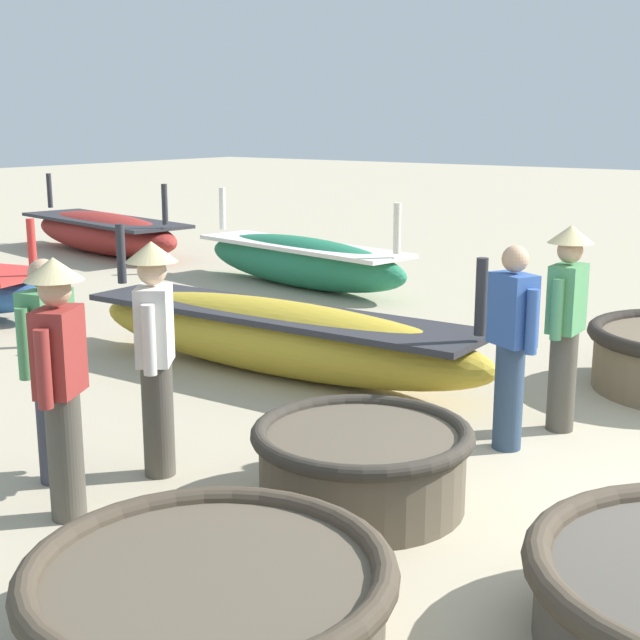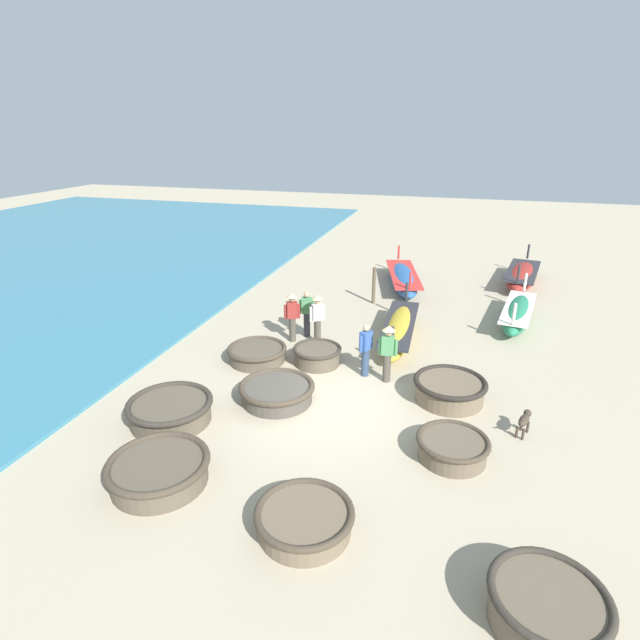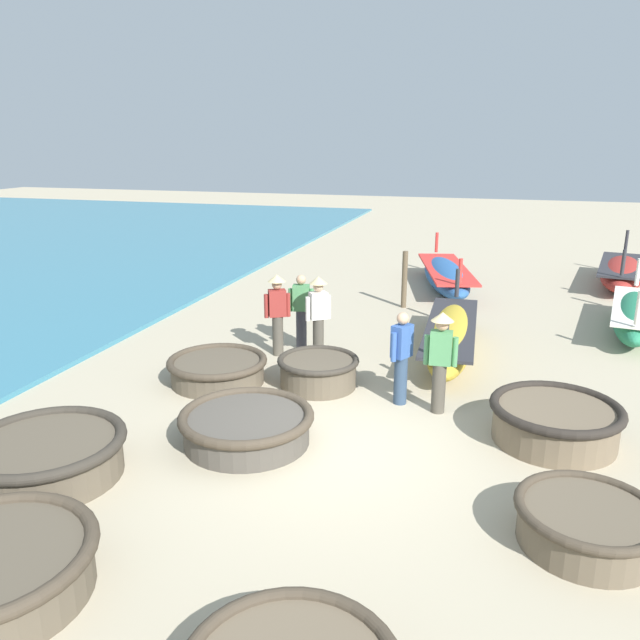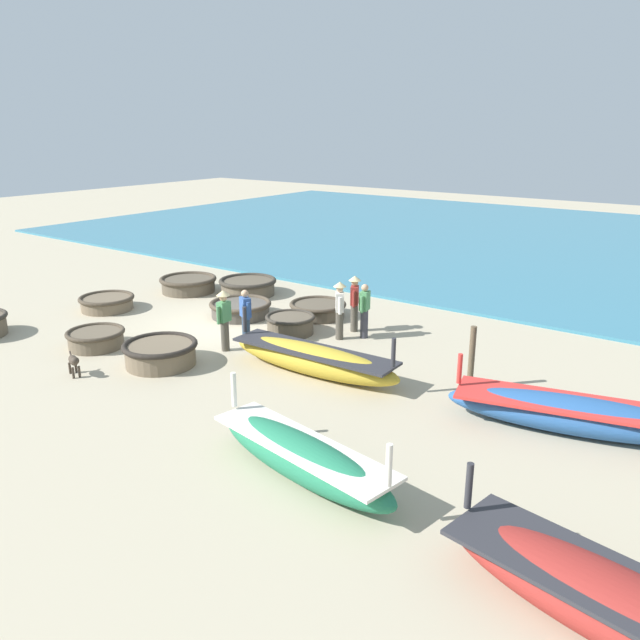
# 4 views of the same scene
# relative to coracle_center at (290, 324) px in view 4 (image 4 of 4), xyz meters

# --- Properties ---
(ground_plane) EXTENTS (80.00, 80.00, 0.00)m
(ground_plane) POSITION_rel_coracle_center_xyz_m (0.78, -2.09, -0.29)
(ground_plane) COLOR tan
(sea) EXTENTS (28.00, 52.00, 0.10)m
(sea) POSITION_rel_coracle_center_xyz_m (-18.84, 1.91, -0.24)
(sea) COLOR teal
(sea) RESTS_ON ground
(coracle_center) EXTENTS (1.45, 1.45, 0.54)m
(coracle_center) POSITION_rel_coracle_center_xyz_m (0.00, 0.00, 0.00)
(coracle_center) COLOR brown
(coracle_center) RESTS_ON ground
(coracle_front_left) EXTENTS (1.80, 1.80, 0.47)m
(coracle_front_left) POSITION_rel_coracle_center_xyz_m (-1.79, -0.33, -0.04)
(coracle_front_left) COLOR brown
(coracle_front_left) RESTS_ON ground
(coracle_nearest) EXTENTS (1.77, 1.77, 0.47)m
(coracle_nearest) POSITION_rel_coracle_center_xyz_m (1.67, -6.37, -0.04)
(coracle_nearest) COLOR brown
(coracle_nearest) RESTS_ON ground
(coracle_weathered) EXTENTS (1.57, 1.57, 0.49)m
(coracle_weathered) POSITION_rel_coracle_center_xyz_m (4.07, -3.51, -0.03)
(coracle_weathered) COLOR brown
(coracle_weathered) RESTS_ON ground
(coracle_front_right) EXTENTS (2.05, 2.05, 0.55)m
(coracle_front_right) POSITION_rel_coracle_center_xyz_m (-1.50, -5.97, 0.01)
(coracle_front_right) COLOR brown
(coracle_front_right) RESTS_ON ground
(coracle_far_right) EXTENTS (1.88, 1.88, 0.60)m
(coracle_far_right) POSITION_rel_coracle_center_xyz_m (3.89, -1.06, 0.03)
(coracle_far_right) COLOR brown
(coracle_far_right) RESTS_ON ground
(coracle_far_left) EXTENTS (2.05, 2.05, 0.58)m
(coracle_far_left) POSITION_rel_coracle_center_xyz_m (-2.49, -3.97, 0.02)
(coracle_far_left) COLOR brown
(coracle_far_left) RESTS_ON ground
(coracle_upturned) EXTENTS (1.96, 1.96, 0.49)m
(coracle_upturned) POSITION_rel_coracle_center_xyz_m (-0.39, -2.34, -0.03)
(coracle_upturned) COLOR #4C473F
(coracle_upturned) RESTS_ON ground
(long_boat_blue_hull) EXTENTS (2.25, 5.09, 1.31)m
(long_boat_blue_hull) POSITION_rel_coracle_center_xyz_m (1.45, 8.34, 0.08)
(long_boat_blue_hull) COLOR #285693
(long_boat_blue_hull) RESTS_ON ground
(long_boat_white_hull) EXTENTS (1.96, 4.62, 1.40)m
(long_boat_white_hull) POSITION_rel_coracle_center_xyz_m (6.47, 10.14, 0.11)
(long_boat_white_hull) COLOR maroon
(long_boat_white_hull) RESTS_ON ground
(long_boat_ochre_hull) EXTENTS (1.58, 4.21, 1.39)m
(long_boat_ochre_hull) POSITION_rel_coracle_center_xyz_m (5.95, 5.07, 0.10)
(long_boat_ochre_hull) COLOR #237551
(long_boat_ochre_hull) RESTS_ON ground
(long_boat_red_hull) EXTENTS (1.11, 4.73, 1.34)m
(long_boat_red_hull) POSITION_rel_coracle_center_xyz_m (2.10, 2.41, 0.09)
(long_boat_red_hull) COLOR gold
(long_boat_red_hull) RESTS_ON ground
(fisherman_by_coracle) EXTENTS (0.52, 0.29, 1.57)m
(fisherman_by_coracle) POSITION_rel_coracle_center_xyz_m (-0.94, 1.93, 0.54)
(fisherman_by_coracle) COLOR #383842
(fisherman_by_coracle) RESTS_ON ground
(fisherman_hauling) EXTENTS (0.35, 0.48, 1.57)m
(fisherman_hauling) POSITION_rel_coracle_center_xyz_m (1.52, -0.33, 0.54)
(fisherman_hauling) COLOR #2D425B
(fisherman_hauling) RESTS_ON ground
(fisherman_standing_left) EXTENTS (0.48, 0.36, 1.67)m
(fisherman_standing_left) POSITION_rel_coracle_center_xyz_m (-1.26, 1.39, 0.66)
(fisherman_standing_left) COLOR #4C473D
(fisherman_standing_left) RESTS_ON ground
(fisherman_with_hat) EXTENTS (0.44, 0.38, 1.67)m
(fisherman_with_hat) POSITION_rel_coracle_center_xyz_m (-0.42, 1.44, 0.66)
(fisherman_with_hat) COLOR #4C473D
(fisherman_with_hat) RESTS_ON ground
(fisherman_crouching) EXTENTS (0.53, 0.36, 1.67)m
(fisherman_crouching) POSITION_rel_coracle_center_xyz_m (2.16, -0.49, 0.66)
(fisherman_crouching) COLOR #4C473D
(fisherman_crouching) RESTS_ON ground
(dog) EXTENTS (0.37, 0.65, 0.55)m
(dog) POSITION_rel_coracle_center_xyz_m (5.60, -2.15, 0.08)
(dog) COLOR #3D3328
(dog) RESTS_ON ground
(mooring_post_mid_beach) EXTENTS (0.14, 0.14, 1.48)m
(mooring_post_mid_beach) POSITION_rel_coracle_center_xyz_m (0.61, 5.81, 0.45)
(mooring_post_mid_beach) COLOR brown
(mooring_post_mid_beach) RESTS_ON ground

